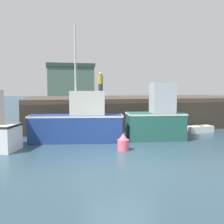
{
  "coord_description": "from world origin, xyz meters",
  "views": [
    {
      "loc": [
        -2.34,
        -8.73,
        2.46
      ],
      "look_at": [
        0.95,
        5.48,
        1.13
      ],
      "focal_mm": 41.38,
      "sensor_mm": 36.0,
      "label": 1
    }
  ],
  "objects_px": {
    "fishing_boat_near_right": "(78,123)",
    "rowboat": "(199,129)",
    "mooring_buoy_foreground": "(123,143)",
    "fishing_boat_mid": "(157,119)",
    "dockworker": "(100,85)"
  },
  "relations": [
    {
      "from": "fishing_boat_near_right",
      "to": "rowboat",
      "type": "height_order",
      "value": "fishing_boat_near_right"
    },
    {
      "from": "fishing_boat_near_right",
      "to": "mooring_buoy_foreground",
      "type": "xyz_separation_m",
      "value": [
        1.59,
        -2.02,
        -0.58
      ]
    },
    {
      "from": "fishing_boat_mid",
      "to": "rowboat",
      "type": "bearing_deg",
      "value": 22.89
    },
    {
      "from": "fishing_boat_mid",
      "to": "dockworker",
      "type": "distance_m",
      "value": 5.81
    },
    {
      "from": "rowboat",
      "to": "dockworker",
      "type": "relative_size",
      "value": 0.99
    },
    {
      "from": "fishing_boat_near_right",
      "to": "mooring_buoy_foreground",
      "type": "relative_size",
      "value": 7.96
    },
    {
      "from": "fishing_boat_mid",
      "to": "mooring_buoy_foreground",
      "type": "height_order",
      "value": "fishing_boat_mid"
    },
    {
      "from": "rowboat",
      "to": "dockworker",
      "type": "height_order",
      "value": "dockworker"
    },
    {
      "from": "mooring_buoy_foreground",
      "to": "dockworker",
      "type": "bearing_deg",
      "value": 86.82
    },
    {
      "from": "rowboat",
      "to": "mooring_buoy_foreground",
      "type": "height_order",
      "value": "mooring_buoy_foreground"
    },
    {
      "from": "rowboat",
      "to": "mooring_buoy_foreground",
      "type": "bearing_deg",
      "value": -149.58
    },
    {
      "from": "fishing_boat_near_right",
      "to": "rowboat",
      "type": "relative_size",
      "value": 3.26
    },
    {
      "from": "dockworker",
      "to": "mooring_buoy_foreground",
      "type": "relative_size",
      "value": 2.47
    },
    {
      "from": "mooring_buoy_foreground",
      "to": "fishing_boat_near_right",
      "type": "bearing_deg",
      "value": 128.22
    },
    {
      "from": "fishing_boat_mid",
      "to": "rowboat",
      "type": "distance_m",
      "value": 3.49
    }
  ]
}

